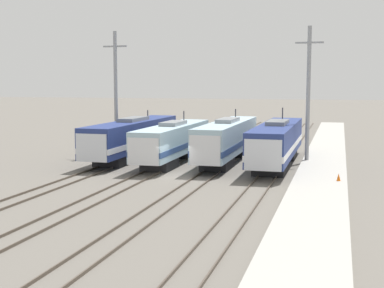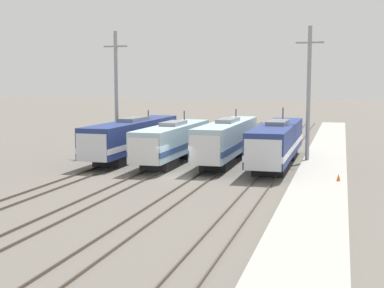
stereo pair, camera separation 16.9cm
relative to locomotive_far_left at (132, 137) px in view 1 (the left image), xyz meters
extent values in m
plane|color=#666059|center=(7.22, -8.58, -2.11)|extent=(400.00, 400.00, 0.00)
cube|color=#4C4238|center=(-0.72, -8.58, -2.03)|extent=(0.07, 120.00, 0.15)
cube|color=#4C4238|center=(0.72, -8.58, -2.03)|extent=(0.07, 120.00, 0.15)
cube|color=#4C4238|center=(4.10, -8.58, -2.03)|extent=(0.07, 120.00, 0.15)
cube|color=#4C4238|center=(5.53, -8.58, -2.03)|extent=(0.07, 120.00, 0.15)
cube|color=#4C4238|center=(8.91, -8.58, -2.03)|extent=(0.07, 120.00, 0.15)
cube|color=#4C4238|center=(10.35, -8.58, -2.03)|extent=(0.07, 120.00, 0.15)
cube|color=#4C4238|center=(13.73, -8.58, -2.03)|extent=(0.07, 120.00, 0.15)
cube|color=#4C4238|center=(15.16, -8.58, -2.03)|extent=(0.07, 120.00, 0.15)
cube|color=black|center=(0.00, -4.25, -1.63)|extent=(2.58, 4.15, 0.95)
cube|color=black|center=(0.00, 5.19, -1.63)|extent=(2.58, 4.15, 0.95)
cube|color=navy|center=(0.00, 0.47, 0.23)|extent=(3.03, 18.88, 2.78)
cube|color=silver|center=(0.00, 0.47, -0.32)|extent=(3.07, 18.92, 0.50)
cube|color=silver|center=(0.00, -8.16, 0.03)|extent=(2.79, 1.81, 2.37)
cube|color=black|center=(0.00, -8.99, 0.55)|extent=(2.37, 0.08, 0.66)
cube|color=slate|center=(0.00, 0.47, 1.80)|extent=(1.67, 4.72, 0.35)
cylinder|color=#38383D|center=(0.00, 4.62, 2.06)|extent=(0.12, 0.12, 0.87)
cube|color=#232326|center=(4.82, -5.53, -1.63)|extent=(2.45, 3.52, 0.95)
cube|color=#232326|center=(4.82, 2.48, -1.63)|extent=(2.45, 3.52, 0.95)
cube|color=#9EBCCC|center=(4.82, -1.52, 0.15)|extent=(2.88, 16.02, 2.62)
cube|color=navy|center=(4.82, -1.52, -0.37)|extent=(2.92, 16.06, 0.47)
cube|color=silver|center=(4.82, -8.57, -0.05)|extent=(2.65, 2.13, 2.22)
cube|color=black|center=(4.82, -9.55, 0.44)|extent=(2.25, 0.08, 0.62)
cube|color=gray|center=(4.82, -1.52, 1.63)|extent=(1.58, 4.01, 0.35)
cylinder|color=#38383D|center=(4.82, 2.00, 2.03)|extent=(0.12, 0.12, 1.15)
cube|color=#232326|center=(9.63, -3.98, -1.63)|extent=(2.36, 3.89, 0.95)
cube|color=#232326|center=(9.63, 4.87, -1.63)|extent=(2.36, 3.89, 0.95)
cube|color=#9EBCCC|center=(9.63, 0.44, 0.27)|extent=(2.78, 17.69, 2.86)
cube|color=navy|center=(9.63, 0.44, -0.30)|extent=(2.82, 17.73, 0.52)
cube|color=silver|center=(9.63, -7.40, 0.06)|extent=(2.55, 2.20, 2.43)
cube|color=black|center=(9.63, -8.42, 0.59)|extent=(2.17, 0.08, 0.68)
cube|color=gray|center=(9.63, 0.44, 1.88)|extent=(1.53, 4.42, 0.35)
cylinder|color=#38383D|center=(9.63, 4.33, 2.23)|extent=(0.12, 0.12, 1.06)
cube|color=black|center=(14.45, -5.04, -1.63)|extent=(2.61, 4.11, 0.95)
cube|color=black|center=(14.45, 4.31, -1.63)|extent=(2.61, 4.11, 0.95)
cube|color=navy|center=(14.45, -0.36, 0.25)|extent=(3.08, 18.70, 2.81)
cube|color=silver|center=(14.45, -0.36, -0.31)|extent=(3.12, 18.74, 0.51)
cube|color=silver|center=(14.45, -8.76, 0.04)|extent=(2.83, 2.10, 2.39)
cube|color=black|center=(14.45, -9.74, 0.56)|extent=(2.41, 0.08, 0.67)
cube|color=slate|center=(14.45, -0.36, 1.83)|extent=(1.69, 4.68, 0.35)
cylinder|color=#38383D|center=(14.45, 3.75, 2.32)|extent=(0.12, 0.12, 1.34)
cylinder|color=gray|center=(-2.47, 1.89, 4.27)|extent=(0.38, 0.38, 12.76)
cube|color=gray|center=(-2.47, 1.89, 9.12)|extent=(2.59, 0.16, 0.16)
cylinder|color=gray|center=(16.99, 1.89, 4.27)|extent=(0.38, 0.38, 12.76)
cube|color=gray|center=(16.99, 1.89, 9.12)|extent=(2.59, 0.16, 0.16)
cube|color=#A8A59E|center=(18.60, -8.58, -1.97)|extent=(4.00, 120.00, 0.27)
cone|color=orange|center=(19.97, -8.59, -1.56)|extent=(0.30, 0.30, 0.56)
camera|label=1|loc=(19.95, -49.33, 5.48)|focal=50.00mm
camera|label=2|loc=(20.12, -49.28, 5.48)|focal=50.00mm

